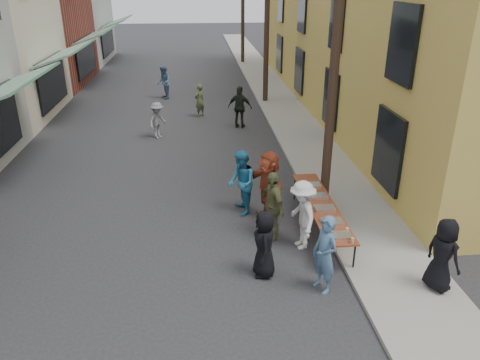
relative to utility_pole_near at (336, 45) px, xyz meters
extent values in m
plane|color=#28282B|center=(-4.30, -3.00, -4.50)|extent=(120.00, 120.00, 0.00)
cube|color=gray|center=(0.70, 12.00, -4.45)|extent=(2.20, 60.00, 0.10)
cube|color=maroon|center=(-14.30, 18.00, -0.50)|extent=(8.00, 8.00, 8.00)
cube|color=gold|center=(6.80, 11.00, 0.50)|extent=(10.00, 28.00, 10.00)
cylinder|color=#2D2116|center=(0.00, 0.00, 0.00)|extent=(0.26, 0.26, 9.00)
cylinder|color=#2D2116|center=(0.00, 12.00, 0.00)|extent=(0.26, 0.26, 9.00)
cylinder|color=#2D2116|center=(0.00, 24.00, 0.00)|extent=(0.26, 0.26, 9.00)
cube|color=brown|center=(-0.50, -1.49, -3.77)|extent=(0.70, 4.00, 0.04)
cylinder|color=black|center=(-0.79, -3.37, -4.14)|extent=(0.04, 0.04, 0.71)
cylinder|color=black|center=(-0.21, -3.37, -4.14)|extent=(0.04, 0.04, 0.71)
cylinder|color=black|center=(-0.79, 0.39, -4.14)|extent=(0.04, 0.04, 0.71)
cylinder|color=black|center=(-0.21, 0.39, -4.14)|extent=(0.04, 0.04, 0.71)
cube|color=maroon|center=(-0.50, -3.14, -3.71)|extent=(0.50, 0.33, 0.08)
cube|color=#B2B2B7|center=(-0.50, -2.49, -3.71)|extent=(0.50, 0.33, 0.08)
cube|color=tan|center=(-0.50, -1.79, -3.71)|extent=(0.50, 0.33, 0.08)
cube|color=#B2B2B7|center=(-0.50, -1.09, -3.71)|extent=(0.50, 0.33, 0.08)
cube|color=tan|center=(-0.50, -0.39, -3.71)|extent=(0.50, 0.33, 0.08)
cylinder|color=#A57F26|center=(-0.72, -3.44, -3.71)|extent=(0.07, 0.07, 0.08)
cylinder|color=#A57F26|center=(-0.72, -3.34, -3.71)|extent=(0.07, 0.07, 0.08)
cylinder|color=#A57F26|center=(-0.72, -3.24, -3.71)|extent=(0.07, 0.07, 0.08)
cylinder|color=tan|center=(-0.30, -3.39, -3.69)|extent=(0.08, 0.08, 0.12)
imported|color=black|center=(-2.23, -3.31, -3.72)|extent=(0.52, 0.78, 1.55)
imported|color=#496B8D|center=(-1.07, -3.96, -3.64)|extent=(0.64, 0.74, 1.72)
imported|color=teal|center=(-2.45, -0.32, -3.59)|extent=(0.80, 0.97, 1.82)
imported|color=silver|center=(-1.17, -2.24, -3.63)|extent=(0.78, 1.19, 1.74)
imported|color=#62663B|center=(-1.80, -1.72, -3.61)|extent=(0.73, 1.13, 1.79)
imported|color=#9D3D22|center=(-1.75, -0.67, -3.54)|extent=(1.13, 1.87, 1.93)
imported|color=black|center=(1.30, -4.26, -3.60)|extent=(0.78, 0.92, 1.60)
imported|color=gray|center=(-5.19, 6.58, -3.76)|extent=(0.99, 1.10, 1.48)
imported|color=black|center=(-1.73, 7.66, -3.60)|extent=(1.15, 0.79, 1.81)
imported|color=#475430|center=(-3.45, 9.57, -3.74)|extent=(0.65, 0.66, 1.53)
imported|color=#4C6D94|center=(-5.30, 13.24, -3.62)|extent=(0.83, 0.97, 1.76)
camera|label=1|loc=(-3.56, -11.93, 1.61)|focal=35.00mm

